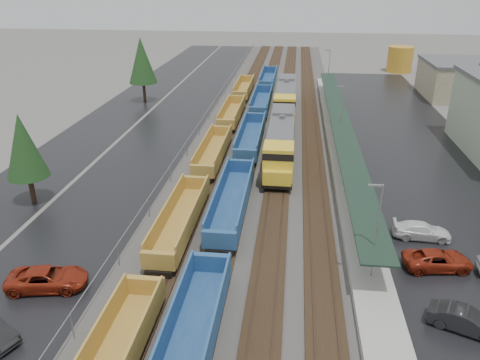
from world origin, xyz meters
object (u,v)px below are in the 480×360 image
object	(u,v)px
locomotive_lead	(281,141)
well_string_yellow	(200,180)
locomotive_trail	(286,98)
parked_car_west_c	(47,279)
parked_car_east_c	(422,231)
storage_tank	(400,59)
parked_car_east_a	(466,321)
parked_car_east_b	(438,260)
well_string_blue	(243,164)

from	to	relation	value
locomotive_lead	well_string_yellow	bearing A→B (deg)	-130.10
locomotive_lead	locomotive_trail	size ratio (longest dim) A/B	1.00
parked_car_west_c	parked_car_east_c	distance (m)	30.18
storage_tank	parked_car_west_c	distance (m)	95.76
parked_car_east_a	parked_car_east_c	bearing A→B (deg)	23.72
storage_tank	parked_car_east_b	distance (m)	81.77
parked_car_east_c	locomotive_trail	bearing A→B (deg)	21.41
parked_car_east_c	well_string_blue	bearing A→B (deg)	56.98
locomotive_lead	parked_car_west_c	bearing A→B (deg)	-120.07
locomotive_trail	parked_car_east_b	xyz separation A→B (m)	(12.86, -42.20, -1.79)
parked_car_east_c	locomotive_lead	bearing A→B (deg)	40.05
locomotive_trail	parked_car_east_b	bearing A→B (deg)	-73.06
locomotive_trail	parked_car_west_c	bearing A→B (deg)	-108.05
well_string_yellow	parked_car_west_c	world-z (taller)	well_string_yellow
well_string_blue	parked_car_west_c	distance (m)	25.24
well_string_blue	parked_car_east_a	distance (m)	28.85
storage_tank	parked_car_east_a	world-z (taller)	storage_tank
storage_tank	parked_car_east_c	xyz separation A→B (m)	(-12.31, -76.33, -2.13)
well_string_yellow	parked_car_east_a	distance (m)	27.89
well_string_yellow	parked_car_east_a	xyz separation A→B (m)	(20.76, -18.62, -0.43)
well_string_blue	parked_car_west_c	world-z (taller)	well_string_blue
well_string_blue	parked_car_east_a	bearing A→B (deg)	-54.46
well_string_yellow	parked_car_west_c	xyz separation A→B (m)	(-7.65, -17.53, -0.39)
parked_car_west_c	parked_car_east_c	world-z (taller)	parked_car_west_c
locomotive_lead	well_string_blue	xyz separation A→B (m)	(-4.00, -4.65, -1.28)
locomotive_trail	locomotive_lead	bearing A→B (deg)	-90.00
parked_car_east_c	parked_car_east_a	bearing A→B (deg)	-176.96
parked_car_east_a	parked_car_west_c	bearing A→B (deg)	111.26
parked_car_west_c	parked_car_east_b	distance (m)	29.10
parked_car_east_c	storage_tank	bearing A→B (deg)	-6.39
locomotive_lead	locomotive_trail	world-z (taller)	same
locomotive_trail	parked_car_east_b	world-z (taller)	locomotive_trail
locomotive_lead	parked_car_east_b	world-z (taller)	locomotive_lead
locomotive_lead	storage_tank	bearing A→B (deg)	67.24
parked_car_east_b	parked_car_east_c	world-z (taller)	parked_car_east_b
well_string_yellow	storage_tank	size ratio (longest dim) A/B	17.63
parked_car_east_a	locomotive_lead	bearing A→B (deg)	47.87
well_string_yellow	well_string_blue	distance (m)	6.29
locomotive_trail	well_string_blue	size ratio (longest dim) A/B	0.19
storage_tank	parked_car_east_a	xyz separation A→B (m)	(-12.26, -87.75, -2.08)
parked_car_east_b	parked_car_west_c	bearing A→B (deg)	94.13
well_string_blue	parked_car_east_c	distance (m)	20.61
parked_car_east_b	parked_car_east_c	size ratio (longest dim) A/B	1.08
parked_car_east_c	parked_car_west_c	bearing A→B (deg)	112.79
locomotive_lead	parked_car_east_b	bearing A→B (deg)	-58.77
storage_tank	parked_car_east_a	bearing A→B (deg)	-97.95
well_string_yellow	parked_car_east_a	world-z (taller)	well_string_yellow
locomotive_trail	storage_tank	size ratio (longest dim) A/B	3.70
locomotive_lead	parked_car_east_b	distance (m)	24.86
locomotive_lead	well_string_blue	distance (m)	6.27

